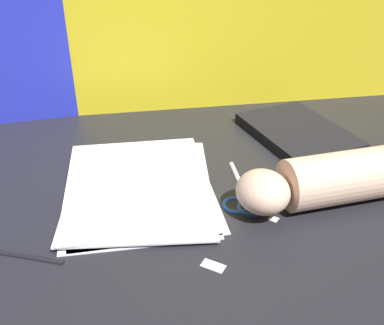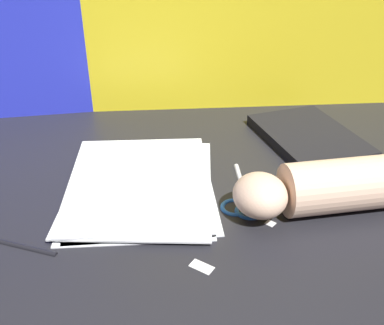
% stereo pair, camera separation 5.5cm
% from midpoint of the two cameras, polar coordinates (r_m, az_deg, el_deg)
% --- Properties ---
extents(ground_plane, '(6.00, 6.00, 0.00)m').
position_cam_midpoint_polar(ground_plane, '(0.68, 5.67, -7.25)').
color(ground_plane, black).
extents(backdrop_panel_left, '(0.89, 0.12, 0.45)m').
position_cam_midpoint_polar(backdrop_panel_left, '(0.98, -9.02, 18.98)').
color(backdrop_panel_left, '#2833D1').
rests_on(backdrop_panel_left, ground_plane).
extents(paper_stack, '(0.25, 0.31, 0.01)m').
position_cam_midpoint_polar(paper_stack, '(0.75, -4.52, -2.76)').
color(paper_stack, white).
rests_on(paper_stack, ground_plane).
extents(book_closed, '(0.22, 0.26, 0.02)m').
position_cam_midpoint_polar(book_closed, '(0.92, 16.25, 3.11)').
color(book_closed, black).
rests_on(book_closed, ground_plane).
extents(scissors, '(0.14, 0.16, 0.01)m').
position_cam_midpoint_polar(scissors, '(0.73, 9.19, -4.48)').
color(scissors, silver).
rests_on(scissors, ground_plane).
extents(hand_forearm, '(0.34, 0.12, 0.08)m').
position_cam_midpoint_polar(hand_forearm, '(0.73, 20.69, -2.76)').
color(hand_forearm, beige).
rests_on(hand_forearm, ground_plane).
extents(paper_scrap_near, '(0.03, 0.03, 0.00)m').
position_cam_midpoint_polar(paper_scrap_near, '(0.60, 3.90, -13.13)').
color(paper_scrap_near, white).
rests_on(paper_scrap_near, ground_plane).
extents(paper_scrap_mid, '(0.02, 0.02, 0.00)m').
position_cam_midpoint_polar(paper_scrap_mid, '(0.69, 12.20, -7.60)').
color(paper_scrap_mid, white).
rests_on(paper_scrap_mid, ground_plane).
extents(pen, '(0.14, 0.06, 0.01)m').
position_cam_midpoint_polar(pen, '(0.67, -20.15, -9.49)').
color(pen, black).
rests_on(pen, ground_plane).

